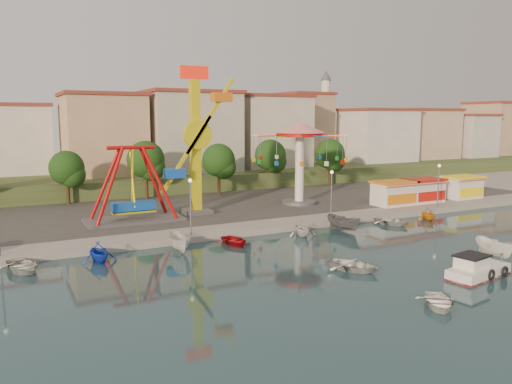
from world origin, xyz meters
TOP-DOWN VIEW (x-y plane):
  - ground at (0.00, 0.00)m, footprint 200.00×200.00m
  - quay_deck at (0.00, 62.00)m, footprint 200.00×100.00m
  - asphalt_pad at (0.00, 30.00)m, footprint 90.00×28.00m
  - hill_terrace at (0.00, 67.00)m, footprint 200.00×60.00m
  - pirate_ship_ride at (-11.25, 21.65)m, footprint 10.00×5.00m
  - kamikaze_tower at (-3.55, 22.32)m, footprint 5.99×3.10m
  - wave_swinger at (10.15, 22.82)m, footprint 11.60×11.60m
  - booth_left at (20.08, 16.49)m, footprint 5.40×3.78m
  - booth_mid at (25.10, 16.49)m, footprint 5.40×3.78m
  - booth_right at (32.42, 16.49)m, footprint 5.40×3.78m
  - lamp_post_1 at (-8.00, 13.00)m, footprint 0.14×0.14m
  - lamp_post_2 at (8.00, 13.00)m, footprint 0.14×0.14m
  - lamp_post_3 at (24.00, 13.00)m, footprint 0.14×0.14m
  - tree_1 at (-16.00, 36.24)m, footprint 4.35×4.35m
  - tree_2 at (-6.00, 35.81)m, footprint 5.02×5.02m
  - tree_3 at (4.00, 34.36)m, footprint 4.68×4.68m
  - tree_4 at (14.00, 37.35)m, footprint 4.86×4.86m
  - tree_5 at (24.00, 35.54)m, footprint 4.83×4.83m
  - building_1 at (-21.33, 51.38)m, footprint 12.33×9.01m
  - building_2 at (-8.19, 51.96)m, footprint 11.95×9.28m
  - building_3 at (5.60, 48.80)m, footprint 12.59×10.50m
  - building_4 at (19.07, 52.20)m, footprint 10.75×9.23m
  - building_5 at (32.37, 50.33)m, footprint 12.77×10.96m
  - building_6 at (44.15, 48.77)m, footprint 8.23×8.98m
  - building_7 at (56.03, 53.70)m, footprint 11.59×10.93m
  - building_8 at (69.93, 47.19)m, footprint 12.84×9.28m
  - building_9 at (83.46, 49.95)m, footprint 12.95×9.17m
  - minaret at (36.00, 54.00)m, footprint 2.80×2.80m
  - cabin_motorboat at (6.49, -6.89)m, footprint 5.62×2.90m
  - rowboat_a at (-0.35, -1.46)m, footprint 4.35×4.78m
  - rowboat_b at (-0.51, -9.77)m, footprint 3.89×4.11m
  - skiff at (12.43, -3.83)m, footprint 2.09×4.16m
  - moored_boat_0 at (-22.55, 9.80)m, footprint 4.01×4.80m
  - moored_boat_1 at (-16.99, 9.80)m, footprint 3.17×3.53m
  - moored_boat_2 at (-10.24, 9.80)m, footprint 1.70×4.10m
  - moored_boat_3 at (-5.00, 9.80)m, footprint 2.93×3.80m
  - moored_boat_4 at (2.20, 9.80)m, footprint 3.06×3.42m
  - moored_boat_5 at (7.30, 9.80)m, footprint 2.41×4.43m
  - moored_boat_6 at (13.75, 9.80)m, footprint 3.82×4.55m
  - moored_boat_7 at (19.05, 9.80)m, footprint 3.15×3.40m

SIDE VIEW (x-z plane):
  - ground at x=0.00m, z-range 0.00..0.00m
  - quay_deck at x=0.00m, z-range 0.00..0.60m
  - rowboat_b at x=-0.51m, z-range 0.00..0.69m
  - moored_boat_3 at x=-5.00m, z-range 0.00..0.73m
  - moored_boat_6 at x=13.75m, z-range 0.00..0.81m
  - rowboat_a at x=-0.35m, z-range 0.00..0.81m
  - moored_boat_0 at x=-22.55m, z-range 0.00..0.85m
  - cabin_motorboat at x=6.49m, z-range -0.44..1.45m
  - asphalt_pad at x=0.00m, z-range 0.60..0.61m
  - moored_boat_7 at x=19.05m, z-range 0.00..1.47m
  - skiff at x=12.43m, z-range 0.00..1.54m
  - moored_boat_2 at x=-10.24m, z-range 0.00..1.56m
  - moored_boat_5 at x=7.30m, z-range 0.00..1.62m
  - moored_boat_4 at x=2.20m, z-range 0.00..1.63m
  - moored_boat_1 at x=-16.99m, z-range 0.00..1.66m
  - hill_terrace at x=0.00m, z-range 0.00..3.00m
  - booth_left at x=20.08m, z-range 0.62..3.70m
  - booth_mid at x=25.10m, z-range 0.62..3.70m
  - booth_right at x=32.42m, z-range 0.62..3.70m
  - lamp_post_1 at x=-8.00m, z-range 0.60..5.60m
  - lamp_post_2 at x=8.00m, z-range 0.60..5.60m
  - lamp_post_3 at x=24.00m, z-range 0.60..5.60m
  - pirate_ship_ride at x=-11.25m, z-range 0.39..8.39m
  - tree_1 at x=-16.00m, z-range 1.80..8.60m
  - tree_3 at x=4.00m, z-range 1.90..9.21m
  - tree_5 at x=24.00m, z-range 1.94..9.48m
  - tree_4 at x=14.00m, z-range 1.95..9.55m
  - tree_2 at x=-6.00m, z-range 1.99..9.84m
  - building_1 at x=-21.33m, z-range 3.00..11.63m
  - building_7 at x=56.03m, z-range 3.00..11.76m
  - building_3 at x=5.60m, z-range 3.00..12.20m
  - building_9 at x=83.46m, z-range 3.00..12.21m
  - building_4 at x=19.07m, z-range 3.00..12.24m
  - wave_swinger at x=10.15m, z-range 3.00..13.40m
  - kamikaze_tower at x=-3.55m, z-range 0.27..16.77m
  - building_5 at x=32.37m, z-range 3.00..14.21m
  - building_2 at x=-8.19m, z-range 3.00..14.23m
  - building_6 at x=44.15m, z-range 3.00..15.36m
  - building_8 at x=69.93m, z-range 3.00..15.58m
  - minaret at x=36.00m, z-range 3.55..21.55m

